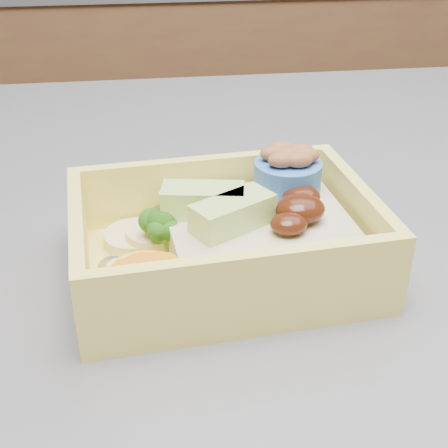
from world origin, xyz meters
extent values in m
cube|color=brown|center=(0.00, 1.20, 0.45)|extent=(3.20, 0.60, 0.90)
cube|color=#35353A|center=(0.00, -0.10, 0.90)|extent=(1.24, 0.84, 0.04)
cube|color=#F7E866|center=(-0.05, -0.09, 0.92)|extent=(0.19, 0.14, 0.01)
cube|color=#F7E866|center=(-0.06, -0.03, 0.95)|extent=(0.18, 0.02, 0.04)
cube|color=#F7E866|center=(-0.05, -0.15, 0.95)|extent=(0.18, 0.02, 0.04)
cube|color=#F7E866|center=(0.03, -0.08, 0.95)|extent=(0.02, 0.11, 0.04)
cube|color=#F7E866|center=(-0.13, -0.10, 0.95)|extent=(0.02, 0.11, 0.04)
cube|color=tan|center=(-0.03, -0.09, 0.94)|extent=(0.12, 0.11, 0.03)
ellipsoid|color=#371408|center=(-0.01, -0.09, 0.96)|extent=(0.03, 0.03, 0.02)
ellipsoid|color=#371408|center=(0.00, -0.08, 0.96)|extent=(0.03, 0.02, 0.01)
ellipsoid|color=#371408|center=(-0.02, -0.11, 0.96)|extent=(0.02, 0.02, 0.01)
cube|color=#BAE377|center=(-0.05, -0.10, 0.96)|extent=(0.05, 0.04, 0.02)
cube|color=#BAE377|center=(-0.06, -0.08, 0.96)|extent=(0.05, 0.03, 0.02)
cylinder|color=#6E9C54|center=(-0.09, -0.08, 0.94)|extent=(0.01, 0.01, 0.02)
sphere|color=#266015|center=(-0.09, -0.08, 0.95)|extent=(0.02, 0.02, 0.02)
sphere|color=#266015|center=(-0.08, -0.07, 0.95)|extent=(0.02, 0.02, 0.02)
sphere|color=#266015|center=(-0.09, -0.08, 0.95)|extent=(0.02, 0.02, 0.02)
sphere|color=#266015|center=(-0.08, -0.09, 0.95)|extent=(0.01, 0.01, 0.01)
sphere|color=#266015|center=(-0.09, -0.09, 0.95)|extent=(0.01, 0.01, 0.01)
sphere|color=#266015|center=(-0.09, -0.07, 0.95)|extent=(0.01, 0.01, 0.01)
cylinder|color=yellow|center=(-0.10, -0.12, 0.94)|extent=(0.04, 0.04, 0.02)
cylinder|color=orange|center=(-0.10, -0.12, 0.95)|extent=(0.02, 0.02, 0.00)
cylinder|color=orange|center=(-0.11, -0.13, 0.95)|extent=(0.02, 0.02, 0.00)
cylinder|color=orange|center=(-0.09, -0.13, 0.95)|extent=(0.02, 0.02, 0.00)
cylinder|color=tan|center=(-0.10, -0.06, 0.93)|extent=(0.04, 0.04, 0.01)
cylinder|color=tan|center=(-0.09, -0.07, 0.94)|extent=(0.04, 0.04, 0.01)
ellipsoid|color=white|center=(-0.07, -0.05, 0.94)|extent=(0.02, 0.02, 0.02)
ellipsoid|color=white|center=(-0.12, -0.11, 0.94)|extent=(0.02, 0.02, 0.02)
cylinder|color=#396CC4|center=(0.00, -0.05, 0.97)|extent=(0.04, 0.04, 0.02)
ellipsoid|color=brown|center=(0.00, -0.05, 0.98)|extent=(0.02, 0.01, 0.01)
ellipsoid|color=brown|center=(0.00, -0.05, 0.98)|extent=(0.02, 0.01, 0.01)
ellipsoid|color=brown|center=(-0.01, -0.05, 0.98)|extent=(0.02, 0.01, 0.01)
ellipsoid|color=brown|center=(0.00, -0.06, 0.98)|extent=(0.02, 0.01, 0.01)
ellipsoid|color=brown|center=(-0.01, -0.06, 0.98)|extent=(0.02, 0.01, 0.01)
ellipsoid|color=brown|center=(0.01, -0.06, 0.98)|extent=(0.02, 0.01, 0.01)
ellipsoid|color=brown|center=(-0.01, -0.04, 0.98)|extent=(0.02, 0.01, 0.01)
camera|label=1|loc=(-0.09, -0.41, 1.14)|focal=50.00mm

